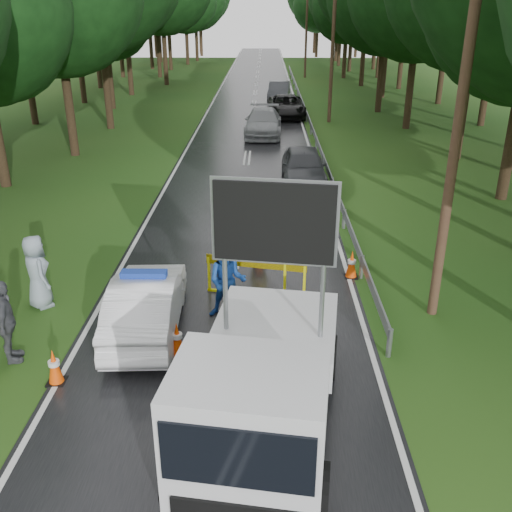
{
  "coord_description": "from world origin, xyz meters",
  "views": [
    {
      "loc": [
        0.93,
        -10.78,
        7.17
      ],
      "look_at": [
        0.71,
        2.57,
        1.3
      ],
      "focal_mm": 40.0,
      "sensor_mm": 36.0,
      "label": 1
    }
  ],
  "objects_px": {
    "queue_car_second": "(263,122)",
    "queue_car_fourth": "(279,92)",
    "barrier": "(256,268)",
    "civilian": "(227,281)",
    "police_sedan": "(146,304)",
    "queue_car_first": "(304,166)",
    "queue_car_third": "(286,106)",
    "work_truck": "(262,385)",
    "officer": "(258,237)"
  },
  "relations": [
    {
      "from": "barrier",
      "to": "queue_car_third",
      "type": "bearing_deg",
      "value": 98.45
    },
    {
      "from": "queue_car_second",
      "to": "officer",
      "type": "bearing_deg",
      "value": -88.71
    },
    {
      "from": "work_truck",
      "to": "queue_car_first",
      "type": "bearing_deg",
      "value": 92.07
    },
    {
      "from": "barrier",
      "to": "queue_car_third",
      "type": "distance_m",
      "value": 27.13
    },
    {
      "from": "work_truck",
      "to": "queue_car_first",
      "type": "xyz_separation_m",
      "value": [
        1.71,
        16.15,
        -0.4
      ]
    },
    {
      "from": "queue_car_third",
      "to": "queue_car_first",
      "type": "bearing_deg",
      "value": -90.87
    },
    {
      "from": "work_truck",
      "to": "queue_car_second",
      "type": "relative_size",
      "value": 1.1
    },
    {
      "from": "barrier",
      "to": "queue_car_second",
      "type": "relative_size",
      "value": 0.5
    },
    {
      "from": "officer",
      "to": "queue_car_first",
      "type": "xyz_separation_m",
      "value": [
        1.86,
        8.44,
        -0.05
      ]
    },
    {
      "from": "queue_car_third",
      "to": "work_truck",
      "type": "bearing_deg",
      "value": -94.23
    },
    {
      "from": "police_sedan",
      "to": "barrier",
      "type": "relative_size",
      "value": 1.65
    },
    {
      "from": "officer",
      "to": "queue_car_fourth",
      "type": "bearing_deg",
      "value": -89.48
    },
    {
      "from": "barrier",
      "to": "queue_car_first",
      "type": "relative_size",
      "value": 0.57
    },
    {
      "from": "police_sedan",
      "to": "officer",
      "type": "xyz_separation_m",
      "value": [
        2.6,
        3.96,
        0.13
      ]
    },
    {
      "from": "officer",
      "to": "queue_car_third",
      "type": "xyz_separation_m",
      "value": [
        1.66,
        24.89,
        -0.1
      ]
    },
    {
      "from": "queue_car_first",
      "to": "queue_car_second",
      "type": "relative_size",
      "value": 0.88
    },
    {
      "from": "work_truck",
      "to": "queue_car_first",
      "type": "distance_m",
      "value": 16.24
    },
    {
      "from": "police_sedan",
      "to": "barrier",
      "type": "height_order",
      "value": "police_sedan"
    },
    {
      "from": "queue_car_first",
      "to": "queue_car_fourth",
      "type": "height_order",
      "value": "queue_car_first"
    },
    {
      "from": "police_sedan",
      "to": "work_truck",
      "type": "relative_size",
      "value": 0.75
    },
    {
      "from": "police_sedan",
      "to": "officer",
      "type": "relative_size",
      "value": 2.59
    },
    {
      "from": "officer",
      "to": "queue_car_third",
      "type": "relative_size",
      "value": 0.32
    },
    {
      "from": "queue_car_third",
      "to": "officer",
      "type": "bearing_deg",
      "value": -95.4
    },
    {
      "from": "queue_car_first",
      "to": "queue_car_third",
      "type": "distance_m",
      "value": 16.46
    },
    {
      "from": "officer",
      "to": "work_truck",
      "type": "bearing_deg",
      "value": 93.98
    },
    {
      "from": "police_sedan",
      "to": "queue_car_first",
      "type": "relative_size",
      "value": 0.94
    },
    {
      "from": "work_truck",
      "to": "queue_car_fourth",
      "type": "relative_size",
      "value": 1.25
    },
    {
      "from": "officer",
      "to": "queue_car_first",
      "type": "height_order",
      "value": "officer"
    },
    {
      "from": "civilian",
      "to": "queue_car_second",
      "type": "bearing_deg",
      "value": 92.63
    },
    {
      "from": "officer",
      "to": "police_sedan",
      "type": "bearing_deg",
      "value": 59.56
    },
    {
      "from": "queue_car_second",
      "to": "queue_car_fourth",
      "type": "relative_size",
      "value": 1.14
    },
    {
      "from": "police_sedan",
      "to": "barrier",
      "type": "bearing_deg",
      "value": -147.9
    },
    {
      "from": "officer",
      "to": "queue_car_second",
      "type": "height_order",
      "value": "officer"
    },
    {
      "from": "civilian",
      "to": "queue_car_first",
      "type": "xyz_separation_m",
      "value": [
        2.58,
        11.69,
        -0.19
      ]
    },
    {
      "from": "barrier",
      "to": "civilian",
      "type": "xyz_separation_m",
      "value": [
        -0.68,
        -1.07,
        0.14
      ]
    },
    {
      "from": "barrier",
      "to": "work_truck",
      "type": "bearing_deg",
      "value": -75.97
    },
    {
      "from": "queue_car_first",
      "to": "work_truck",
      "type": "bearing_deg",
      "value": -96.07
    },
    {
      "from": "officer",
      "to": "queue_car_first",
      "type": "relative_size",
      "value": 0.36
    },
    {
      "from": "barrier",
      "to": "queue_car_second",
      "type": "distance_m",
      "value": 20.84
    },
    {
      "from": "police_sedan",
      "to": "queue_car_third",
      "type": "relative_size",
      "value": 0.82
    },
    {
      "from": "queue_car_second",
      "to": "queue_car_fourth",
      "type": "xyz_separation_m",
      "value": [
        1.23,
        13.44,
        -0.01
      ]
    },
    {
      "from": "work_truck",
      "to": "civilian",
      "type": "relative_size",
      "value": 2.95
    },
    {
      "from": "police_sedan",
      "to": "officer",
      "type": "distance_m",
      "value": 4.74
    },
    {
      "from": "police_sedan",
      "to": "queue_car_first",
      "type": "distance_m",
      "value": 13.17
    },
    {
      "from": "police_sedan",
      "to": "queue_car_fourth",
      "type": "xyz_separation_m",
      "value": [
        3.88,
        36.05,
        0.05
      ]
    },
    {
      "from": "queue_car_first",
      "to": "queue_car_fourth",
      "type": "relative_size",
      "value": 1.0
    },
    {
      "from": "police_sedan",
      "to": "civilian",
      "type": "distance_m",
      "value": 2.02
    },
    {
      "from": "queue_car_second",
      "to": "queue_car_third",
      "type": "height_order",
      "value": "queue_car_second"
    },
    {
      "from": "queue_car_first",
      "to": "civilian",
      "type": "bearing_deg",
      "value": -102.5
    },
    {
      "from": "barrier",
      "to": "queue_car_first",
      "type": "height_order",
      "value": "queue_car_first"
    }
  ]
}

